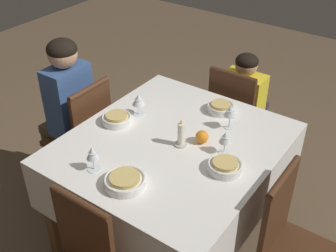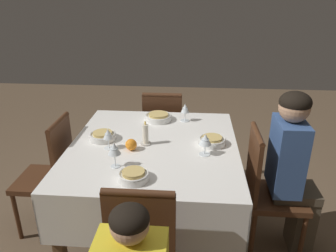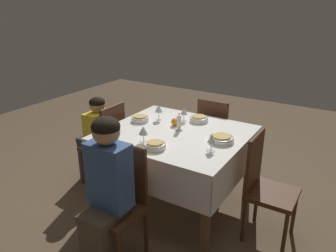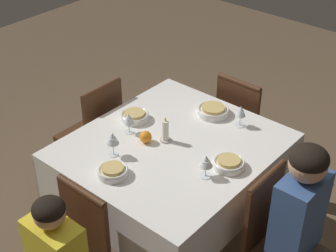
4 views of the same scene
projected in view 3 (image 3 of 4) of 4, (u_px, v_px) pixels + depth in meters
The scene contains 18 objects.
ground_plane at pixel (175, 204), 3.22m from camera, with size 8.00×8.00×0.00m, color brown.
dining_table at pixel (176, 142), 2.98m from camera, with size 1.23×1.11×0.77m.
chair_north at pixel (120, 199), 2.45m from camera, with size 0.38×0.38×0.90m.
chair_east at pixel (107, 141), 3.44m from camera, with size 0.38×0.38×0.90m.
chair_west at pixel (265, 184), 2.65m from camera, with size 0.38×0.38×0.90m.
chair_south at pixel (215, 134), 3.63m from camera, with size 0.38×0.38×0.90m.
person_adult_denim at pixel (105, 188), 2.27m from camera, with size 0.30×0.34×1.17m.
person_child_yellow at pixel (95, 135), 3.51m from camera, with size 0.33×0.30×0.96m.
bowl_north at pixel (155, 145), 2.61m from camera, with size 0.18×0.18×0.06m.
wine_glass_north at pixel (143, 131), 2.70m from camera, with size 0.08×0.08×0.14m.
bowl_east at pixel (140, 119), 3.20m from camera, with size 0.17×0.17×0.06m.
wine_glass_east at pixel (159, 109), 3.21m from camera, with size 0.08×0.08×0.16m.
bowl_west at pixel (221, 139), 2.73m from camera, with size 0.21×0.21×0.06m.
wine_glass_west at pixel (211, 139), 2.54m from camera, with size 0.07×0.07×0.14m.
bowl_south at pixel (199, 119), 3.19m from camera, with size 0.18×0.18×0.06m.
wine_glass_south at pixel (184, 112), 3.17m from camera, with size 0.07×0.07×0.14m.
candle_centerpiece at pixel (179, 124), 2.96m from camera, with size 0.07×0.07×0.17m.
orange_fruit at pixel (175, 122), 3.08m from camera, with size 0.07×0.07×0.07m, color orange.
Camera 3 is at (-1.38, 2.36, 1.88)m, focal length 35.00 mm.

